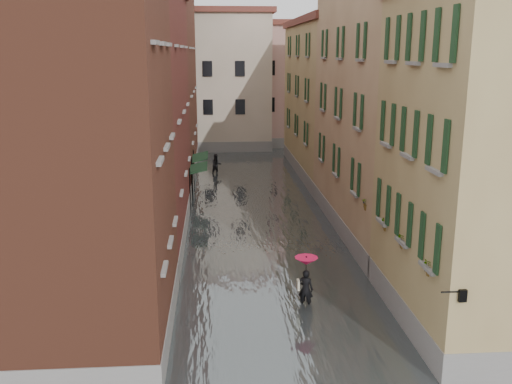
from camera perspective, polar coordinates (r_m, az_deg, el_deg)
name	(u,v)px	position (r m, az deg, el deg)	size (l,w,h in m)	color
ground	(280,306)	(22.44, 2.43, -11.31)	(120.00, 120.00, 0.00)	#5E5E60
floodwater	(256,212)	(34.57, -0.01, -1.97)	(10.00, 60.00, 0.20)	#4F5658
building_left_near	(69,151)	(18.99, -18.17, 3.95)	(6.00, 8.00, 13.00)	brown
building_left_mid	(123,119)	(29.71, -13.14, 7.15)	(6.00, 14.00, 12.50)	maroon
building_left_far	(153,86)	(44.48, -10.24, 10.39)	(6.00, 16.00, 14.00)	brown
building_right_near	(495,168)	(20.80, 22.81, 2.27)	(6.00, 8.00, 11.50)	#947C4C
building_right_mid	(395,112)	(30.79, 13.78, 7.81)	(6.00, 14.00, 13.00)	tan
building_right_far	(335,102)	(45.31, 7.94, 8.95)	(6.00, 16.00, 11.50)	#947C4C
building_end_cream	(208,83)	(58.25, -4.81, 10.84)	(12.00, 9.00, 13.00)	beige
building_end_pink	(294,86)	(60.85, 3.87, 10.52)	(10.00, 9.00, 12.00)	tan
awning_near	(198,169)	(35.53, -5.82, 2.31)	(1.09, 2.84, 2.80)	black
awning_far	(199,158)	(39.18, -5.68, 3.41)	(1.09, 3.00, 2.80)	black
wall_lantern	(461,295)	(16.99, 19.83, -9.64)	(0.71, 0.22, 0.35)	black
window_planters	(396,222)	(21.34, 13.84, -2.97)	(0.59, 8.23, 0.84)	maroon
pedestrian_main	(306,278)	(21.82, 5.00, -8.56)	(0.90, 0.90, 2.06)	black
pedestrian_far	(216,165)	(44.92, -3.98, 2.70)	(0.83, 0.65, 1.72)	black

